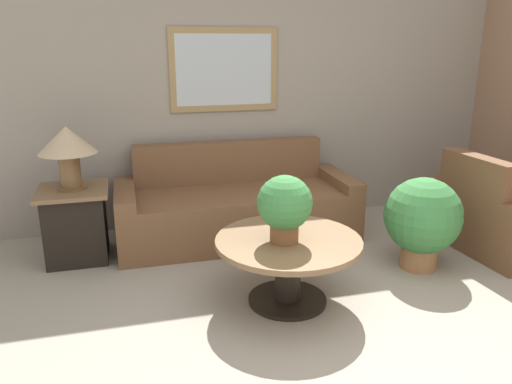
# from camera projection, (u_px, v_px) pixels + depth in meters

# --- Properties ---
(ground_plane) EXTENTS (20.00, 20.00, 0.00)m
(ground_plane) POSITION_uv_depth(u_px,v_px,m) (404.00, 368.00, 2.92)
(ground_plane) COLOR gray
(wall_back) EXTENTS (6.86, 0.09, 2.60)m
(wall_back) POSITION_uv_depth(u_px,v_px,m) (270.00, 95.00, 5.10)
(wall_back) COLOR gray
(wall_back) RESTS_ON ground_plane
(couch_main) EXTENTS (2.24, 0.89, 0.89)m
(couch_main) POSITION_uv_depth(u_px,v_px,m) (236.00, 208.00, 4.80)
(couch_main) COLOR brown
(couch_main) RESTS_ON ground_plane
(armchair) EXTENTS (0.93, 1.19, 0.89)m
(armchair) POSITION_uv_depth(u_px,v_px,m) (499.00, 217.00, 4.56)
(armchair) COLOR brown
(armchair) RESTS_ON ground_plane
(coffee_table) EXTENTS (1.05, 1.05, 0.50)m
(coffee_table) POSITION_uv_depth(u_px,v_px,m) (288.00, 257.00, 3.57)
(coffee_table) COLOR black
(coffee_table) RESTS_ON ground_plane
(side_table) EXTENTS (0.58, 0.58, 0.64)m
(side_table) POSITION_uv_depth(u_px,v_px,m) (76.00, 223.00, 4.31)
(side_table) COLOR black
(side_table) RESTS_ON ground_plane
(table_lamp) EXTENTS (0.48, 0.48, 0.53)m
(table_lamp) POSITION_uv_depth(u_px,v_px,m) (67.00, 145.00, 4.11)
(table_lamp) COLOR brown
(table_lamp) RESTS_ON side_table
(potted_plant_on_table) EXTENTS (0.38, 0.38, 0.48)m
(potted_plant_on_table) POSITION_uv_depth(u_px,v_px,m) (285.00, 206.00, 3.41)
(potted_plant_on_table) COLOR brown
(potted_plant_on_table) RESTS_ON coffee_table
(potted_plant_floor) EXTENTS (0.63, 0.63, 0.78)m
(potted_plant_floor) POSITION_uv_depth(u_px,v_px,m) (422.00, 219.00, 4.10)
(potted_plant_floor) COLOR #9E6B42
(potted_plant_floor) RESTS_ON ground_plane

